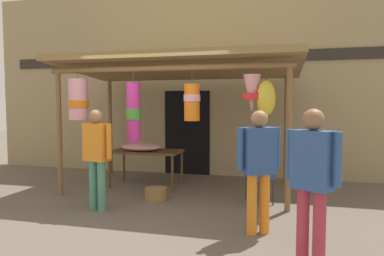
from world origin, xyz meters
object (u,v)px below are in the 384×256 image
object	(u,v)px
wicker_basket_by_table	(156,194)
customer_foreground	(97,151)
display_table	(146,154)
vendor_in_orange	(312,174)
shopper_by_bananas	(259,162)
flower_heap_on_table	(142,147)
folding_chair	(261,174)

from	to	relation	value
wicker_basket_by_table	customer_foreground	xyz separation A→B (m)	(-0.70, -0.76, 0.83)
display_table	vendor_in_orange	bearing A→B (deg)	-44.34
wicker_basket_by_table	shopper_by_bananas	world-z (taller)	shopper_by_bananas
flower_heap_on_table	shopper_by_bananas	bearing A→B (deg)	-39.98
customer_foreground	display_table	bearing A→B (deg)	84.62
folding_chair	customer_foreground	xyz separation A→B (m)	(-2.50, -0.97, 0.44)
display_table	shopper_by_bananas	xyz separation A→B (m)	(2.38, -2.12, 0.28)
display_table	wicker_basket_by_table	distance (m)	1.22
display_table	customer_foreground	distance (m)	1.73
customer_foreground	shopper_by_bananas	xyz separation A→B (m)	(2.54, -0.42, 0.00)
vendor_in_orange	shopper_by_bananas	xyz separation A→B (m)	(-0.58, 0.77, -0.02)
wicker_basket_by_table	display_table	bearing A→B (deg)	120.05
display_table	flower_heap_on_table	distance (m)	0.18
wicker_basket_by_table	customer_foreground	distance (m)	1.33
flower_heap_on_table	wicker_basket_by_table	xyz separation A→B (m)	(0.61, -0.87, -0.71)
display_table	flower_heap_on_table	xyz separation A→B (m)	(-0.07, -0.07, 0.15)
display_table	wicker_basket_by_table	xyz separation A→B (m)	(0.54, -0.94, -0.56)
vendor_in_orange	shopper_by_bananas	size ratio (longest dim) A/B	1.02
wicker_basket_by_table	vendor_in_orange	world-z (taller)	vendor_in_orange
display_table	flower_heap_on_table	world-z (taller)	flower_heap_on_table
wicker_basket_by_table	vendor_in_orange	bearing A→B (deg)	-38.96
folding_chair	vendor_in_orange	world-z (taller)	vendor_in_orange
vendor_in_orange	display_table	bearing A→B (deg)	135.66
folding_chair	shopper_by_bananas	size ratio (longest dim) A/B	0.52
display_table	customer_foreground	world-z (taller)	customer_foreground
customer_foreground	shopper_by_bananas	size ratio (longest dim) A/B	1.00
folding_chair	customer_foreground	distance (m)	2.72
folding_chair	wicker_basket_by_table	xyz separation A→B (m)	(-1.80, -0.21, -0.40)
wicker_basket_by_table	shopper_by_bananas	xyz separation A→B (m)	(1.84, -1.18, 0.84)
display_table	vendor_in_orange	world-z (taller)	vendor_in_orange
display_table	shopper_by_bananas	bearing A→B (deg)	-41.70
folding_chair	vendor_in_orange	size ratio (longest dim) A/B	0.51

